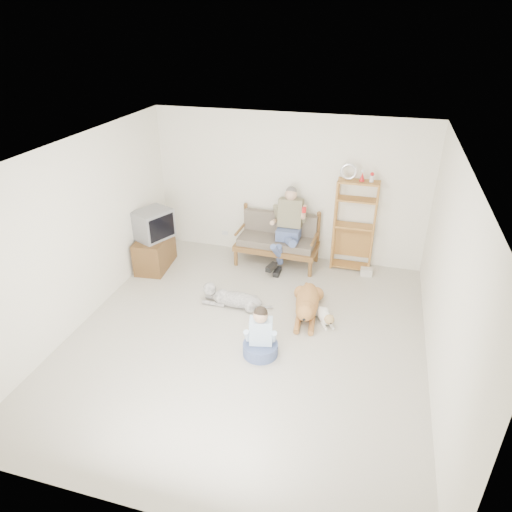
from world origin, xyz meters
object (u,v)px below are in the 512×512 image
(tv_stand, at_px, (155,252))
(golden_retriever, at_px, (307,304))
(loveseat, at_px, (278,238))
(etagere, at_px, (354,225))

(tv_stand, xyz_separation_m, golden_retriever, (2.96, -0.77, -0.12))
(loveseat, distance_m, tv_stand, 2.28)
(etagere, distance_m, tv_stand, 3.64)
(golden_retriever, bearing_deg, etagere, 68.10)
(tv_stand, relative_size, golden_retriever, 0.65)
(golden_retriever, bearing_deg, loveseat, 113.05)
(tv_stand, bearing_deg, loveseat, 14.99)
(tv_stand, distance_m, golden_retriever, 3.06)
(tv_stand, height_order, golden_retriever, tv_stand)
(loveseat, relative_size, etagere, 0.78)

